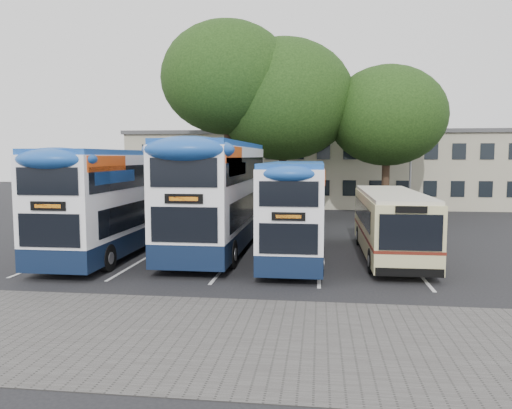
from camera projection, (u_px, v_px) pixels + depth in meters
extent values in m
plane|color=black|center=(327.00, 285.00, 16.06)|extent=(120.00, 120.00, 0.00)
cube|color=#595654|center=(241.00, 338.00, 11.37)|extent=(40.00, 6.00, 0.01)
cube|color=silver|center=(84.00, 249.00, 22.35)|extent=(0.12, 11.00, 0.01)
cube|color=silver|center=(159.00, 250.00, 21.91)|extent=(0.12, 11.00, 0.01)
cube|color=silver|center=(237.00, 252.00, 21.47)|extent=(0.12, 11.00, 0.01)
cube|color=silver|center=(319.00, 254.00, 21.03)|extent=(0.12, 11.00, 0.01)
cube|color=silver|center=(405.00, 256.00, 20.58)|extent=(0.12, 11.00, 0.01)
cube|color=#A89F87|center=(323.00, 170.00, 42.43)|extent=(32.00, 8.00, 6.00)
cube|color=#4C4C4F|center=(323.00, 134.00, 42.13)|extent=(32.40, 8.40, 0.30)
cube|color=black|center=(323.00, 188.00, 38.58)|extent=(30.00, 0.06, 1.20)
cube|color=black|center=(324.00, 152.00, 38.31)|extent=(30.00, 0.06, 1.20)
cylinder|color=gray|center=(411.00, 151.00, 34.62)|extent=(0.14, 0.14, 9.00)
cube|color=gray|center=(413.00, 85.00, 34.18)|extent=(0.12, 0.80, 0.12)
cube|color=gray|center=(414.00, 85.00, 33.79)|extent=(0.25, 0.50, 0.12)
cylinder|color=black|center=(228.00, 168.00, 32.50)|extent=(0.50, 0.50, 6.71)
ellipsoid|color=black|center=(227.00, 78.00, 31.95)|extent=(8.49, 8.49, 7.22)
cylinder|color=black|center=(283.00, 175.00, 33.45)|extent=(0.50, 0.50, 5.78)
ellipsoid|color=black|center=(283.00, 100.00, 32.97)|extent=(9.41, 9.41, 7.99)
cylinder|color=black|center=(386.00, 181.00, 32.72)|extent=(0.50, 0.50, 4.97)
ellipsoid|color=black|center=(387.00, 116.00, 32.31)|extent=(7.63, 7.63, 6.48)
cube|color=#0E1B35|center=(116.00, 237.00, 21.37)|extent=(2.49, 10.45, 0.80)
cube|color=white|center=(114.00, 192.00, 21.18)|extent=(2.49, 10.45, 3.08)
cube|color=#1B4EA6|center=(113.00, 154.00, 21.03)|extent=(2.44, 10.24, 0.30)
cube|color=black|center=(118.00, 211.00, 21.56)|extent=(2.53, 9.25, 0.99)
cube|color=black|center=(114.00, 175.00, 21.11)|extent=(2.53, 9.85, 0.90)
cube|color=#EB5113|center=(108.00, 163.00, 17.52)|extent=(0.02, 3.18, 0.55)
cube|color=black|center=(48.00, 206.00, 16.00)|extent=(1.19, 0.06, 0.30)
cylinder|color=black|center=(119.00, 230.00, 24.52)|extent=(0.30, 0.99, 0.99)
cylinder|color=black|center=(163.00, 231.00, 24.24)|extent=(0.30, 0.99, 0.99)
cylinder|color=black|center=(48.00, 256.00, 18.14)|extent=(0.30, 0.99, 0.99)
cylinder|color=black|center=(107.00, 258.00, 17.86)|extent=(0.30, 0.99, 0.99)
cube|color=#0E1B35|center=(219.00, 233.00, 22.13)|extent=(2.69, 11.28, 0.86)
cube|color=white|center=(218.00, 186.00, 21.93)|extent=(2.69, 11.28, 3.33)
cube|color=#1B4EA6|center=(218.00, 146.00, 21.76)|extent=(2.63, 11.06, 0.32)
cube|color=black|center=(220.00, 205.00, 22.34)|extent=(2.73, 9.99, 1.07)
cube|color=black|center=(218.00, 168.00, 21.86)|extent=(2.73, 10.64, 0.97)
cube|color=#EB5113|center=(234.00, 155.00, 17.97)|extent=(0.02, 3.44, 0.59)
cube|color=black|center=(184.00, 199.00, 16.34)|extent=(1.29, 0.06, 0.32)
cylinder|color=black|center=(208.00, 227.00, 25.54)|extent=(0.32, 1.07, 1.07)
cylinder|color=black|center=(255.00, 228.00, 25.23)|extent=(0.32, 1.07, 1.07)
cylinder|color=black|center=(167.00, 253.00, 18.64)|extent=(0.32, 1.07, 1.07)
cylinder|color=black|center=(231.00, 254.00, 18.34)|extent=(0.32, 1.07, 1.07)
cube|color=#0E1B35|center=(295.00, 243.00, 20.34)|extent=(2.21, 9.28, 0.71)
cube|color=white|center=(296.00, 201.00, 20.18)|extent=(2.21, 9.28, 2.74)
cube|color=#1B4EA6|center=(296.00, 166.00, 20.04)|extent=(2.17, 9.10, 0.27)
cube|color=black|center=(296.00, 218.00, 20.51)|extent=(2.25, 8.22, 0.88)
cube|color=black|center=(296.00, 185.00, 20.12)|extent=(2.25, 8.75, 0.80)
cube|color=#EB5113|center=(324.00, 176.00, 16.92)|extent=(0.02, 2.83, 0.49)
cube|color=black|center=(288.00, 216.00, 15.57)|extent=(1.06, 0.06, 0.27)
cylinder|color=black|center=(277.00, 236.00, 23.15)|extent=(0.27, 0.88, 0.88)
cylinder|color=black|center=(320.00, 237.00, 22.90)|extent=(0.27, 0.88, 0.88)
cylinder|color=black|center=(263.00, 262.00, 17.48)|extent=(0.27, 0.88, 0.88)
cylinder|color=black|center=(320.00, 263.00, 17.22)|extent=(0.27, 0.88, 0.88)
cube|color=red|center=(324.00, 184.00, 21.07)|extent=(0.02, 3.54, 0.75)
cube|color=#CDC588|center=(391.00, 223.00, 20.37)|extent=(2.24, 8.98, 2.29)
cube|color=beige|center=(391.00, 194.00, 20.26)|extent=(2.15, 8.62, 0.18)
cube|color=black|center=(389.00, 212.00, 20.78)|extent=(2.28, 7.18, 0.81)
cube|color=maroon|center=(390.00, 232.00, 20.41)|extent=(2.27, 9.00, 0.11)
cube|color=black|center=(411.00, 233.00, 15.89)|extent=(1.98, 0.06, 1.17)
cylinder|color=black|center=(372.00, 261.00, 17.58)|extent=(0.27, 0.90, 0.90)
cylinder|color=black|center=(432.00, 263.00, 17.32)|extent=(0.27, 0.90, 0.90)
cylinder|color=black|center=(360.00, 235.00, 23.25)|extent=(0.27, 0.90, 0.90)
cylinder|color=black|center=(404.00, 236.00, 22.99)|extent=(0.27, 0.90, 0.90)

